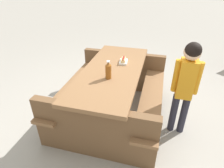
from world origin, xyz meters
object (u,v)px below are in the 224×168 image
Objects in this scene: hotdog_tray at (123,61)px; child_in_coat at (186,79)px; soda_bottle at (108,70)px; picnic_table at (112,89)px.

child_in_coat is at bearing -113.72° from hotdog_tray.
soda_bottle is 0.51m from hotdog_tray.
soda_bottle is (-0.24, -0.02, 0.41)m from picnic_table.
picnic_table is 0.43m from hotdog_tray.
child_in_coat reaches higher than soda_bottle.
hotdog_tray is 0.91m from child_in_coat.
soda_bottle is at bearing 98.17° from child_in_coat.
child_in_coat reaches higher than hotdog_tray.
hotdog_tray is at bearing -8.97° from soda_bottle.
hotdog_tray is (0.26, -0.10, 0.34)m from picnic_table.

